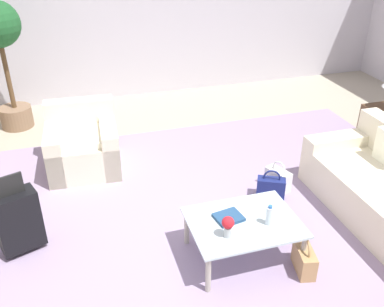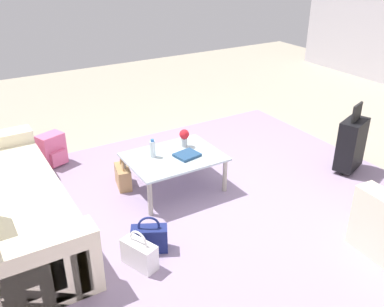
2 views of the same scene
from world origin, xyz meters
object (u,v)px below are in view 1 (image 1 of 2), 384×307
at_px(flower_vase, 228,225).
at_px(potted_ficus, 1,45).
at_px(coffee_table, 244,225).
at_px(coffee_table_book, 229,217).
at_px(water_bottle, 269,216).
at_px(handbag_tan, 304,260).
at_px(armchair, 83,146).
at_px(handbag_navy, 271,187).
at_px(handbag_white, 278,178).
at_px(suitcase_black, 18,220).

relative_size(flower_vase, potted_ficus, 0.11).
bearing_deg(coffee_table, potted_ficus, 120.74).
distance_m(coffee_table_book, flower_vase, 0.27).
distance_m(water_bottle, potted_ficus, 4.56).
xyz_separation_m(water_bottle, potted_ficus, (-2.40, 3.80, 0.76)).
bearing_deg(handbag_tan, armchair, 125.05).
xyz_separation_m(coffee_table, potted_ficus, (-2.20, 3.70, 0.90)).
height_order(coffee_table, coffee_table_book, coffee_table_book).
relative_size(handbag_navy, handbag_tan, 1.00).
bearing_deg(flower_vase, handbag_white, 45.79).
height_order(coffee_table_book, handbag_white, coffee_table_book).
bearing_deg(suitcase_black, water_bottle, -19.98).
distance_m(coffee_table, flower_vase, 0.32).
height_order(water_bottle, handbag_white, water_bottle).
height_order(armchair, suitcase_black, suitcase_black).
distance_m(handbag_navy, handbag_tan, 1.19).
bearing_deg(armchair, potted_ficus, 120.49).
height_order(suitcase_black, handbag_tan, suitcase_black).
distance_m(flower_vase, potted_ficus, 4.39).
relative_size(flower_vase, handbag_white, 0.57).
relative_size(handbag_tan, potted_ficus, 0.19).
distance_m(handbag_navy, potted_ficus, 4.24).
relative_size(armchair, potted_ficus, 0.49).
bearing_deg(coffee_table, armchair, 120.91).
bearing_deg(handbag_tan, flower_vase, 163.96).
bearing_deg(flower_vase, coffee_table_book, 66.50).
distance_m(flower_vase, handbag_tan, 0.82).
xyz_separation_m(flower_vase, handbag_tan, (0.69, -0.20, -0.41)).
relative_size(handbag_white, potted_ficus, 0.19).
distance_m(coffee_table, handbag_tan, 0.63).
xyz_separation_m(water_bottle, handbag_navy, (0.50, 0.92, -0.38)).
distance_m(coffee_table_book, suitcase_black, 1.98).
bearing_deg(handbag_navy, coffee_table_book, -137.98).
bearing_deg(coffee_table, coffee_table_book, 146.31).
bearing_deg(armchair, handbag_navy, -33.90).
relative_size(armchair, handbag_tan, 2.58).
relative_size(water_bottle, flower_vase, 1.00).
bearing_deg(suitcase_black, potted_ficus, 93.81).
bearing_deg(potted_ficus, armchair, -59.51).
bearing_deg(armchair, handbag_white, -28.92).
distance_m(coffee_table_book, handbag_white, 1.36).
bearing_deg(water_bottle, handbag_tan, -42.93).
bearing_deg(suitcase_black, armchair, 64.33).
bearing_deg(coffee_table_book, water_bottle, -39.15).
distance_m(suitcase_black, handbag_white, 2.89).
bearing_deg(coffee_table, water_bottle, -26.57).
bearing_deg(water_bottle, coffee_table_book, 150.64).
relative_size(suitcase_black, potted_ficus, 0.45).
bearing_deg(flower_vase, handbag_tan, -16.04).
distance_m(coffee_table_book, handbag_navy, 1.15).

